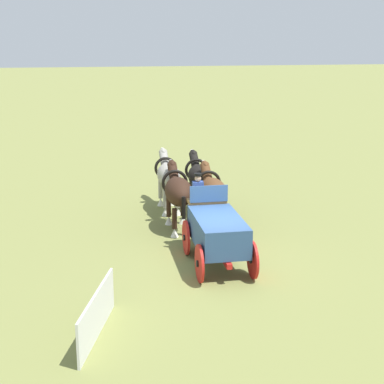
% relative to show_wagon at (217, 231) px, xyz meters
% --- Properties ---
extents(ground_plane, '(220.00, 220.00, 0.00)m').
position_rel_show_wagon_xyz_m(ground_plane, '(-0.16, -0.01, -1.09)').
color(ground_plane, olive).
extents(show_wagon, '(5.81, 1.82, 2.60)m').
position_rel_show_wagon_xyz_m(show_wagon, '(0.00, 0.00, 0.00)').
color(show_wagon, '#2D4C7A').
rests_on(show_wagon, ground).
extents(draft_horse_rear_near, '(3.16, 1.03, 2.30)m').
position_rel_show_wagon_xyz_m(draft_horse_rear_near, '(3.62, 0.69, 0.33)').
color(draft_horse_rear_near, '#331E14').
rests_on(draft_horse_rear_near, ground).
extents(draft_horse_rear_off, '(3.13, 1.00, 2.23)m').
position_rel_show_wagon_xyz_m(draft_horse_rear_off, '(3.64, -0.61, 0.27)').
color(draft_horse_rear_off, brown).
rests_on(draft_horse_rear_off, ground).
extents(draft_horse_lead_near, '(3.17, 0.95, 2.29)m').
position_rel_show_wagon_xyz_m(draft_horse_lead_near, '(6.23, 0.72, 0.32)').
color(draft_horse_lead_near, '#9E998E').
rests_on(draft_horse_lead_near, ground).
extents(draft_horse_lead_off, '(3.01, 0.98, 2.18)m').
position_rel_show_wagon_xyz_m(draft_horse_lead_off, '(6.24, -0.58, 0.22)').
color(draft_horse_lead_off, black).
rests_on(draft_horse_lead_off, ground).
extents(sponsor_banner, '(3.10, 0.93, 1.10)m').
position_rel_show_wagon_xyz_m(sponsor_banner, '(-4.11, 3.80, -0.54)').
color(sponsor_banner, silver).
rests_on(sponsor_banner, ground).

